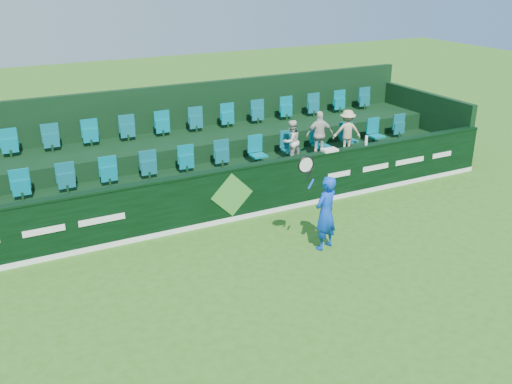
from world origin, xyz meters
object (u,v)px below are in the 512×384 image
spectator_right (347,131)px  tennis_player (325,212)px  spectator_left (291,141)px  drinks_bottle (366,140)px  spectator_middle (320,134)px  towel (330,150)px

spectator_right → tennis_player: bearing=70.9°
spectator_left → spectator_right: spectator_right is taller
tennis_player → drinks_bottle: 3.66m
tennis_player → drinks_bottle: tennis_player is taller
tennis_player → spectator_middle: (2.05, 3.40, 0.60)m
tennis_player → spectator_middle: tennis_player is taller
spectator_middle → spectator_right: (0.93, 0.00, -0.03)m
spectator_left → drinks_bottle: spectator_left is taller
spectator_right → drinks_bottle: size_ratio=4.92×
tennis_player → drinks_bottle: bearing=39.3°
tennis_player → towel: tennis_player is taller
towel → drinks_bottle: size_ratio=1.61×
spectator_left → spectator_right: size_ratio=0.94×
drinks_bottle → tennis_player: bearing=-140.7°
spectator_left → towel: size_ratio=2.87×
towel → tennis_player: bearing=-125.4°
spectator_middle → spectator_left: bearing=14.0°
drinks_bottle → spectator_middle: bearing=123.5°
spectator_left → drinks_bottle: size_ratio=4.62×
spectator_left → towel: bearing=100.2°
tennis_player → spectator_left: tennis_player is taller
spectator_left → spectator_middle: spectator_middle is taller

